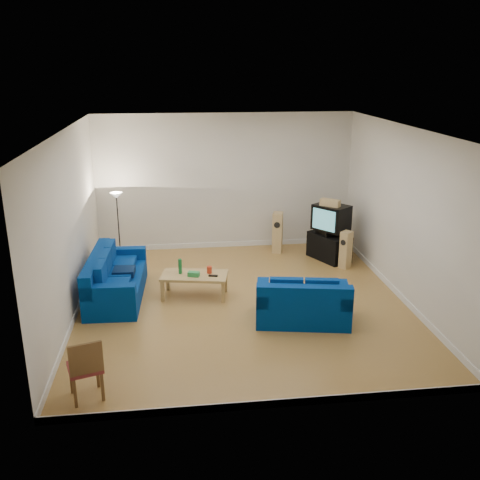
{
  "coord_description": "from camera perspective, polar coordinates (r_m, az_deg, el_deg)",
  "views": [
    {
      "loc": [
        -1.17,
        -9.05,
        4.24
      ],
      "look_at": [
        0.0,
        0.4,
        1.1
      ],
      "focal_mm": 40.0,
      "sensor_mm": 36.0,
      "label": 1
    }
  ],
  "objects": [
    {
      "name": "bottle",
      "position": [
        10.2,
        -6.41,
        -2.8
      ],
      "size": [
        0.09,
        0.09,
        0.29
      ],
      "primitive_type": "cylinder",
      "rotation": [
        0.0,
        0.0,
        -0.53
      ],
      "color": "#197233",
      "rests_on": "coffee_table"
    },
    {
      "name": "dining_chair",
      "position": [
        7.42,
        -16.16,
        -12.83
      ],
      "size": [
        0.54,
        0.54,
        0.89
      ],
      "rotation": [
        0.0,
        0.0,
        0.31
      ],
      "color": "brown",
      "rests_on": "ground"
    },
    {
      "name": "floor_lamp",
      "position": [
        11.99,
        -12.99,
        3.67
      ],
      "size": [
        0.27,
        0.27,
        1.59
      ],
      "color": "black",
      "rests_on": "ground"
    },
    {
      "name": "speaker_right",
      "position": [
        11.8,
        11.21,
        -1.03
      ],
      "size": [
        0.31,
        0.3,
        0.82
      ],
      "rotation": [
        0.0,
        0.0,
        -0.86
      ],
      "color": "tan",
      "rests_on": "ground"
    },
    {
      "name": "coffee_table",
      "position": [
        10.2,
        -4.88,
        -3.96
      ],
      "size": [
        1.33,
        0.84,
        0.45
      ],
      "rotation": [
        0.0,
        0.0,
        -0.19
      ],
      "color": "tan",
      "rests_on": "ground"
    },
    {
      "name": "sofa_three_seat",
      "position": [
        10.44,
        -13.33,
        -4.37
      ],
      "size": [
        1.03,
        2.22,
        0.84
      ],
      "rotation": [
        0.0,
        0.0,
        -1.61
      ],
      "color": "navy",
      "rests_on": "ground"
    },
    {
      "name": "speaker_left",
      "position": [
        12.55,
        4.02,
        0.8
      ],
      "size": [
        0.3,
        0.34,
        0.96
      ],
      "rotation": [
        0.0,
        0.0,
        -0.29
      ],
      "color": "tan",
      "rests_on": "ground"
    },
    {
      "name": "av_receiver",
      "position": [
        12.21,
        9.33,
        0.87
      ],
      "size": [
        0.49,
        0.54,
        0.1
      ],
      "primitive_type": "cube",
      "rotation": [
        0.0,
        0.0,
        -1.27
      ],
      "color": "black",
      "rests_on": "tv_stand"
    },
    {
      "name": "centre_speaker",
      "position": [
        11.94,
        9.6,
        3.94
      ],
      "size": [
        0.44,
        0.41,
        0.15
      ],
      "primitive_type": "cube",
      "rotation": [
        0.0,
        0.0,
        -0.7
      ],
      "color": "tan",
      "rests_on": "television"
    },
    {
      "name": "television",
      "position": [
        12.11,
        9.7,
        2.38
      ],
      "size": [
        0.88,
        0.91,
        0.57
      ],
      "rotation": [
        0.0,
        0.0,
        -0.91
      ],
      "color": "black",
      "rests_on": "av_receiver"
    },
    {
      "name": "remote",
      "position": [
        10.06,
        -2.88,
        -3.83
      ],
      "size": [
        0.18,
        0.09,
        0.02
      ],
      "primitive_type": "cube",
      "rotation": [
        0.0,
        0.0,
        -0.22
      ],
      "color": "black",
      "rests_on": "coffee_table"
    },
    {
      "name": "sofa_loveseat",
      "position": [
        9.28,
        6.72,
        -6.99
      ],
      "size": [
        1.72,
        1.16,
        0.79
      ],
      "rotation": [
        0.0,
        0.0,
        -0.18
      ],
      "color": "navy",
      "rests_on": "ground"
    },
    {
      "name": "tv_stand",
      "position": [
        12.3,
        9.5,
        -0.71
      ],
      "size": [
        0.91,
        1.1,
        0.59
      ],
      "primitive_type": "cube",
      "rotation": [
        0.0,
        0.0,
        -1.1
      ],
      "color": "black",
      "rests_on": "ground"
    },
    {
      "name": "red_canister",
      "position": [
        10.19,
        -3.29,
        -3.2
      ],
      "size": [
        0.12,
        0.12,
        0.13
      ],
      "primitive_type": "cylinder",
      "rotation": [
        0.0,
        0.0,
        -0.31
      ],
      "color": "red",
      "rests_on": "coffee_table"
    },
    {
      "name": "tissue_box",
      "position": [
        10.08,
        -4.97,
        -3.64
      ],
      "size": [
        0.24,
        0.18,
        0.09
      ],
      "primitive_type": "cube",
      "rotation": [
        0.0,
        0.0,
        -0.32
      ],
      "color": "green",
      "rests_on": "coffee_table"
    },
    {
      "name": "room",
      "position": [
        9.51,
        0.3,
        1.79
      ],
      "size": [
        6.01,
        6.51,
        3.21
      ],
      "color": "olive",
      "rests_on": "ground"
    }
  ]
}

